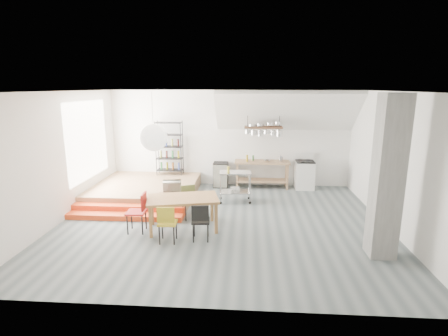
# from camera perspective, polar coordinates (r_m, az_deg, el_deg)

# --- Properties ---
(floor) EXTENTS (8.00, 8.00, 0.00)m
(floor) POSITION_cam_1_polar(r_m,az_deg,el_deg) (8.83, -0.36, -8.82)
(floor) COLOR #535D60
(floor) RESTS_ON ground
(wall_back) EXTENTS (8.00, 0.04, 3.20)m
(wall_back) POSITION_cam_1_polar(r_m,az_deg,el_deg) (11.81, 0.92, 4.84)
(wall_back) COLOR silver
(wall_back) RESTS_ON ground
(wall_left) EXTENTS (0.04, 7.00, 3.20)m
(wall_left) POSITION_cam_1_polar(r_m,az_deg,el_deg) (9.54, -25.11, 1.60)
(wall_left) COLOR silver
(wall_left) RESTS_ON ground
(wall_right) EXTENTS (0.04, 7.00, 3.20)m
(wall_right) POSITION_cam_1_polar(r_m,az_deg,el_deg) (9.00, 25.93, 0.90)
(wall_right) COLOR silver
(wall_right) RESTS_ON ground
(ceiling) EXTENTS (8.00, 7.00, 0.02)m
(ceiling) POSITION_cam_1_polar(r_m,az_deg,el_deg) (8.19, -0.40, 12.42)
(ceiling) COLOR white
(ceiling) RESTS_ON wall_back
(slope_ceiling) EXTENTS (4.40, 1.44, 1.32)m
(slope_ceiling) POSITION_cam_1_polar(r_m,az_deg,el_deg) (11.15, 10.15, 9.07)
(slope_ceiling) COLOR white
(slope_ceiling) RESTS_ON wall_back
(window_pane) EXTENTS (0.02, 2.50, 2.20)m
(window_pane) POSITION_cam_1_polar(r_m,az_deg,el_deg) (10.81, -21.33, 4.25)
(window_pane) COLOR white
(window_pane) RESTS_ON wall_left
(platform) EXTENTS (3.00, 3.00, 0.40)m
(platform) POSITION_cam_1_polar(r_m,az_deg,el_deg) (11.08, -12.59, -3.45)
(platform) COLOR #97714B
(platform) RESTS_ON ground
(step_lower) EXTENTS (3.00, 0.35, 0.13)m
(step_lower) POSITION_cam_1_polar(r_m,az_deg,el_deg) (9.37, -15.91, -7.60)
(step_lower) COLOR #EC491B
(step_lower) RESTS_ON ground
(step_upper) EXTENTS (3.00, 0.35, 0.27)m
(step_upper) POSITION_cam_1_polar(r_m,az_deg,el_deg) (9.65, -15.24, -6.51)
(step_upper) COLOR #EC491B
(step_upper) RESTS_ON ground
(concrete_column) EXTENTS (0.50, 0.50, 3.20)m
(concrete_column) POSITION_cam_1_polar(r_m,az_deg,el_deg) (7.38, 25.12, -1.46)
(concrete_column) COLOR slate
(concrete_column) RESTS_ON ground
(kitchen_counter) EXTENTS (1.80, 0.60, 0.91)m
(kitchen_counter) POSITION_cam_1_polar(r_m,az_deg,el_deg) (11.64, 6.22, -0.24)
(kitchen_counter) COLOR #97714B
(kitchen_counter) RESTS_ON ground
(stove) EXTENTS (0.60, 0.60, 1.18)m
(stove) POSITION_cam_1_polar(r_m,az_deg,el_deg) (11.82, 13.00, -1.02)
(stove) COLOR white
(stove) RESTS_ON ground
(pot_rack) EXTENTS (1.20, 0.50, 1.43)m
(pot_rack) POSITION_cam_1_polar(r_m,az_deg,el_deg) (11.18, 6.58, 6.24)
(pot_rack) COLOR #402919
(pot_rack) RESTS_ON ceiling
(wire_shelving) EXTENTS (0.88, 0.38, 1.80)m
(wire_shelving) POSITION_cam_1_polar(r_m,az_deg,el_deg) (11.83, -8.90, 3.37)
(wire_shelving) COLOR black
(wire_shelving) RESTS_ON platform
(microwave_shelf) EXTENTS (0.60, 0.40, 0.16)m
(microwave_shelf) POSITION_cam_1_polar(r_m,az_deg,el_deg) (9.55, -8.45, -3.78)
(microwave_shelf) COLOR #97714B
(microwave_shelf) RESTS_ON platform
(paper_lantern) EXTENTS (0.60, 0.60, 0.60)m
(paper_lantern) POSITION_cam_1_polar(r_m,az_deg,el_deg) (7.92, -11.41, 4.88)
(paper_lantern) COLOR white
(paper_lantern) RESTS_ON ceiling
(dining_table) EXTENTS (1.80, 1.26, 0.78)m
(dining_table) POSITION_cam_1_polar(r_m,az_deg,el_deg) (8.26, -6.76, -5.37)
(dining_table) COLOR olive
(dining_table) RESTS_ON ground
(chair_mustard) EXTENTS (0.40, 0.40, 0.85)m
(chair_mustard) POSITION_cam_1_polar(r_m,az_deg,el_deg) (7.63, -9.30, -8.52)
(chair_mustard) COLOR #B09C1E
(chair_mustard) RESTS_ON ground
(chair_black) EXTENTS (0.42, 0.42, 0.85)m
(chair_black) POSITION_cam_1_polar(r_m,az_deg,el_deg) (7.65, -3.86, -8.31)
(chair_black) COLOR black
(chair_black) RESTS_ON ground
(chair_olive) EXTENTS (0.51, 0.51, 0.84)m
(chair_olive) POSITION_cam_1_polar(r_m,az_deg,el_deg) (9.02, -5.71, -5.02)
(chair_olive) COLOR #5E6731
(chair_olive) RESTS_ON ground
(chair_red) EXTENTS (0.44, 0.44, 0.93)m
(chair_red) POSITION_cam_1_polar(r_m,az_deg,el_deg) (8.32, -13.65, -6.52)
(chair_red) COLOR red
(chair_red) RESTS_ON ground
(rolling_cart) EXTENTS (0.95, 0.58, 0.90)m
(rolling_cart) POSITION_cam_1_polar(r_m,az_deg,el_deg) (10.16, 1.84, -2.38)
(rolling_cart) COLOR silver
(rolling_cart) RESTS_ON ground
(mini_fridge) EXTENTS (0.49, 0.49, 0.83)m
(mini_fridge) POSITION_cam_1_polar(r_m,az_deg,el_deg) (11.76, -0.54, -1.08)
(mini_fridge) COLOR black
(mini_fridge) RESTS_ON ground
(microwave) EXTENTS (0.55, 0.43, 0.27)m
(microwave) POSITION_cam_1_polar(r_m,az_deg,el_deg) (9.51, -8.48, -2.90)
(microwave) COLOR beige
(microwave) RESTS_ON microwave_shelf
(bowl) EXTENTS (0.28, 0.28, 0.05)m
(bowl) POSITION_cam_1_polar(r_m,az_deg,el_deg) (11.53, 7.05, 1.19)
(bowl) COLOR silver
(bowl) RESTS_ON kitchen_counter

